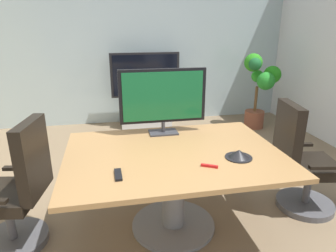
{
  "coord_description": "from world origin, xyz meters",
  "views": [
    {
      "loc": [
        -0.5,
        -2.38,
        1.78
      ],
      "look_at": [
        0.01,
        0.15,
        0.9
      ],
      "focal_mm": 32.04,
      "sensor_mm": 36.0,
      "label": 1
    }
  ],
  "objects_px": {
    "tv_monitor": "(163,98)",
    "conference_phone": "(239,154)",
    "conference_table": "(174,171)",
    "office_chair_left": "(17,197)",
    "wall_display_unit": "(146,102)",
    "office_chair_right": "(301,167)",
    "remote_control": "(118,175)",
    "potted_plant": "(260,85)"
  },
  "relations": [
    {
      "from": "conference_phone",
      "to": "tv_monitor",
      "type": "bearing_deg",
      "value": 125.43
    },
    {
      "from": "tv_monitor",
      "to": "potted_plant",
      "type": "relative_size",
      "value": 0.65
    },
    {
      "from": "conference_table",
      "to": "office_chair_right",
      "type": "xyz_separation_m",
      "value": [
        1.29,
        0.05,
        -0.11
      ]
    },
    {
      "from": "office_chair_left",
      "to": "conference_table",
      "type": "bearing_deg",
      "value": 98.81
    },
    {
      "from": "wall_display_unit",
      "to": "remote_control",
      "type": "relative_size",
      "value": 7.71
    },
    {
      "from": "conference_table",
      "to": "conference_phone",
      "type": "xyz_separation_m",
      "value": [
        0.49,
        -0.21,
        0.21
      ]
    },
    {
      "from": "office_chair_left",
      "to": "wall_display_unit",
      "type": "distance_m",
      "value": 3.23
    },
    {
      "from": "tv_monitor",
      "to": "potted_plant",
      "type": "bearing_deg",
      "value": 43.31
    },
    {
      "from": "remote_control",
      "to": "conference_table",
      "type": "bearing_deg",
      "value": 33.15
    },
    {
      "from": "office_chair_right",
      "to": "conference_phone",
      "type": "relative_size",
      "value": 4.95
    },
    {
      "from": "office_chair_left",
      "to": "wall_display_unit",
      "type": "xyz_separation_m",
      "value": [
        1.42,
        2.9,
        -0.01
      ]
    },
    {
      "from": "office_chair_right",
      "to": "potted_plant",
      "type": "xyz_separation_m",
      "value": [
        0.76,
        2.37,
        0.32
      ]
    },
    {
      "from": "conference_table",
      "to": "remote_control",
      "type": "xyz_separation_m",
      "value": [
        -0.48,
        -0.33,
        0.19
      ]
    },
    {
      "from": "office_chair_right",
      "to": "potted_plant",
      "type": "distance_m",
      "value": 2.51
    },
    {
      "from": "wall_display_unit",
      "to": "potted_plant",
      "type": "bearing_deg",
      "value": -14.92
    },
    {
      "from": "office_chair_right",
      "to": "wall_display_unit",
      "type": "relative_size",
      "value": 0.83
    },
    {
      "from": "office_chair_left",
      "to": "potted_plant",
      "type": "xyz_separation_m",
      "value": [
        3.34,
        2.39,
        0.32
      ]
    },
    {
      "from": "conference_phone",
      "to": "office_chair_left",
      "type": "bearing_deg",
      "value": 172.36
    },
    {
      "from": "tv_monitor",
      "to": "conference_phone",
      "type": "bearing_deg",
      "value": -54.57
    },
    {
      "from": "office_chair_left",
      "to": "remote_control",
      "type": "relative_size",
      "value": 6.41
    },
    {
      "from": "conference_table",
      "to": "tv_monitor",
      "type": "height_order",
      "value": "tv_monitor"
    },
    {
      "from": "conference_table",
      "to": "office_chair_left",
      "type": "xyz_separation_m",
      "value": [
        -1.29,
        0.02,
        -0.11
      ]
    },
    {
      "from": "conference_table",
      "to": "wall_display_unit",
      "type": "relative_size",
      "value": 1.39
    },
    {
      "from": "conference_table",
      "to": "conference_phone",
      "type": "relative_size",
      "value": 8.25
    },
    {
      "from": "office_chair_left",
      "to": "conference_phone",
      "type": "distance_m",
      "value": 1.82
    },
    {
      "from": "conference_table",
      "to": "conference_phone",
      "type": "height_order",
      "value": "conference_phone"
    },
    {
      "from": "office_chair_right",
      "to": "conference_table",
      "type": "bearing_deg",
      "value": 102.01
    },
    {
      "from": "conference_table",
      "to": "potted_plant",
      "type": "height_order",
      "value": "potted_plant"
    },
    {
      "from": "office_chair_right",
      "to": "wall_display_unit",
      "type": "height_order",
      "value": "wall_display_unit"
    },
    {
      "from": "conference_table",
      "to": "wall_display_unit",
      "type": "distance_m",
      "value": 2.93
    },
    {
      "from": "office_chair_left",
      "to": "conference_phone",
      "type": "bearing_deg",
      "value": 92.24
    },
    {
      "from": "office_chair_left",
      "to": "potted_plant",
      "type": "height_order",
      "value": "potted_plant"
    },
    {
      "from": "office_chair_left",
      "to": "remote_control",
      "type": "xyz_separation_m",
      "value": [
        0.81,
        -0.35,
        0.3
      ]
    },
    {
      "from": "office_chair_right",
      "to": "wall_display_unit",
      "type": "bearing_deg",
      "value": 31.63
    },
    {
      "from": "conference_phone",
      "to": "remote_control",
      "type": "xyz_separation_m",
      "value": [
        -0.97,
        -0.11,
        -0.02
      ]
    },
    {
      "from": "remote_control",
      "to": "tv_monitor",
      "type": "bearing_deg",
      "value": 58.29
    },
    {
      "from": "conference_table",
      "to": "conference_phone",
      "type": "distance_m",
      "value": 0.58
    },
    {
      "from": "wall_display_unit",
      "to": "remote_control",
      "type": "distance_m",
      "value": 3.33
    },
    {
      "from": "conference_phone",
      "to": "remote_control",
      "type": "bearing_deg",
      "value": -173.34
    },
    {
      "from": "office_chair_right",
      "to": "remote_control",
      "type": "bearing_deg",
      "value": 111.85
    },
    {
      "from": "tv_monitor",
      "to": "potted_plant",
      "type": "xyz_separation_m",
      "value": [
        2.05,
        1.94,
        -0.33
      ]
    },
    {
      "from": "conference_table",
      "to": "office_chair_right",
      "type": "distance_m",
      "value": 1.29
    }
  ]
}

